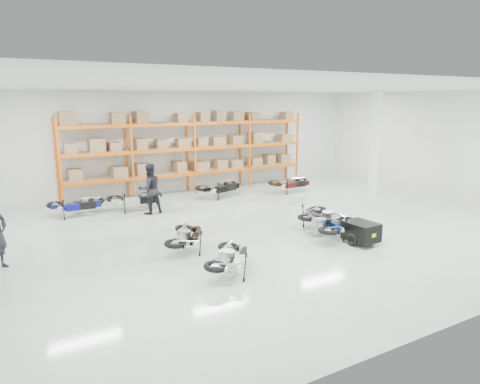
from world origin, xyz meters
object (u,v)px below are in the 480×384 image
moto_back_c (220,184)px  moto_back_a (77,201)px  moto_back_b (136,196)px  trailer (361,232)px  moto_black_far_left (187,233)px  moto_touring_right (325,213)px  person_back (150,189)px  moto_silver_left (230,253)px  moto_blue_centre (323,221)px  moto_back_d (291,181)px

moto_back_c → moto_back_a: bearing=77.7°
moto_back_b → moto_back_c: moto_back_c is taller
trailer → moto_back_b: bearing=119.3°
moto_black_far_left → moto_touring_right: 4.65m
trailer → person_back: 7.70m
moto_back_b → moto_black_far_left: bearing=-174.7°
moto_touring_right → moto_back_c: 5.97m
moto_silver_left → person_back: person_back is taller
person_back → moto_silver_left: bearing=81.6°
trailer → moto_back_b: size_ratio=0.86×
moto_touring_right → moto_blue_centre: bearing=-130.5°
moto_silver_left → moto_back_b: moto_back_b is taller
moto_back_a → moto_back_c: size_ratio=0.93×
moto_silver_left → moto_back_b: size_ratio=0.89×
moto_back_d → person_back: (-6.74, -0.49, 0.40)m
moto_back_a → moto_back_b: size_ratio=0.95×
moto_black_far_left → moto_back_d: 8.58m
moto_touring_right → person_back: (-4.30, 4.76, 0.38)m
moto_blue_centre → person_back: bearing=-42.1°
moto_silver_left → trailer: size_ratio=1.04×
moto_back_d → moto_touring_right: bearing=158.5°
moto_silver_left → moto_touring_right: moto_touring_right is taller
trailer → person_back: size_ratio=0.83×
moto_blue_centre → moto_back_d: (3.00, 5.81, 0.01)m
moto_black_far_left → moto_touring_right: moto_touring_right is taller
moto_back_b → moto_back_a: bearing=89.9°
moto_blue_centre → moto_black_far_left: (-4.08, 0.96, -0.03)m
moto_back_b → moto_back_c: bearing=-78.9°
moto_back_d → moto_back_c: bearing=82.1°
trailer → moto_back_a: moto_back_a is taller
moto_back_b → trailer: bearing=-141.6°
moto_back_a → person_back: person_back is taller
trailer → moto_back_a: bearing=128.9°
trailer → moto_black_far_left: bearing=153.2°
moto_back_b → person_back: person_back is taller
moto_blue_centre → moto_silver_left: bearing=28.4°
moto_touring_right → moto_back_b: bearing=134.0°
moto_back_a → moto_black_far_left: bearing=-155.6°
moto_back_a → trailer: bearing=-134.5°
moto_blue_centre → moto_silver_left: size_ratio=1.06×
moto_silver_left → moto_touring_right: 4.62m
moto_back_c → moto_back_b: bearing=81.7°
moto_back_c → trailer: bearing=172.6°
moto_blue_centre → moto_back_c: (-0.28, 6.47, 0.04)m
moto_blue_centre → moto_back_d: bearing=-104.5°
moto_touring_right → moto_back_d: bearing=69.4°
moto_silver_left → moto_black_far_left: size_ratio=0.99×
moto_black_far_left → person_back: bearing=-61.5°
moto_blue_centre → moto_back_d: moto_back_d is taller
moto_back_a → moto_back_d: bearing=-90.1°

